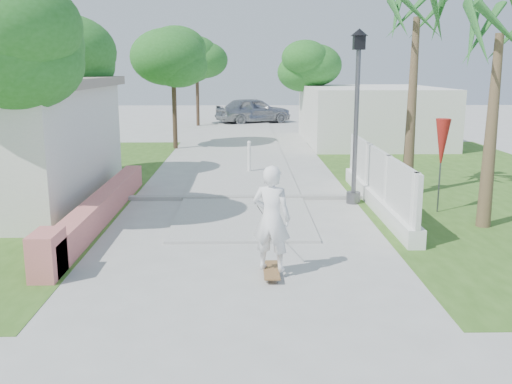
{
  "coord_description": "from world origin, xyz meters",
  "views": [
    {
      "loc": [
        0.05,
        -9.04,
        3.5
      ],
      "look_at": [
        0.27,
        1.91,
        1.1
      ],
      "focal_mm": 40.0,
      "sensor_mm": 36.0,
      "label": 1
    }
  ],
  "objects_px": {
    "street_lamp": "(356,110)",
    "bollard": "(249,156)",
    "patio_umbrella": "(442,144)",
    "parked_car": "(253,110)",
    "dog": "(267,227)",
    "skateboarder": "(266,216)"
  },
  "relations": [
    {
      "from": "street_lamp",
      "to": "bollard",
      "type": "distance_m",
      "value": 5.56
    },
    {
      "from": "patio_umbrella",
      "to": "parked_car",
      "type": "xyz_separation_m",
      "value": [
        -4.19,
        23.09,
        -0.87
      ]
    },
    {
      "from": "patio_umbrella",
      "to": "dog",
      "type": "bearing_deg",
      "value": -154.39
    },
    {
      "from": "street_lamp",
      "to": "parked_car",
      "type": "height_order",
      "value": "street_lamp"
    },
    {
      "from": "street_lamp",
      "to": "dog",
      "type": "relative_size",
      "value": 7.52
    },
    {
      "from": "skateboarder",
      "to": "parked_car",
      "type": "distance_m",
      "value": 26.71
    },
    {
      "from": "dog",
      "to": "street_lamp",
      "type": "bearing_deg",
      "value": 60.85
    },
    {
      "from": "skateboarder",
      "to": "dog",
      "type": "xyz_separation_m",
      "value": [
        0.08,
        1.56,
        -0.66
      ]
    },
    {
      "from": "patio_umbrella",
      "to": "parked_car",
      "type": "height_order",
      "value": "patio_umbrella"
    },
    {
      "from": "skateboarder",
      "to": "parked_car",
      "type": "bearing_deg",
      "value": -71.23
    },
    {
      "from": "bollard",
      "to": "skateboarder",
      "type": "relative_size",
      "value": 0.38
    },
    {
      "from": "street_lamp",
      "to": "dog",
      "type": "height_order",
      "value": "street_lamp"
    },
    {
      "from": "dog",
      "to": "parked_car",
      "type": "bearing_deg",
      "value": 98.63
    },
    {
      "from": "bollard",
      "to": "skateboarder",
      "type": "height_order",
      "value": "skateboarder"
    },
    {
      "from": "bollard",
      "to": "patio_umbrella",
      "type": "relative_size",
      "value": 0.47
    },
    {
      "from": "patio_umbrella",
      "to": "dog",
      "type": "distance_m",
      "value": 4.98
    },
    {
      "from": "patio_umbrella",
      "to": "dog",
      "type": "relative_size",
      "value": 3.9
    },
    {
      "from": "street_lamp",
      "to": "patio_umbrella",
      "type": "relative_size",
      "value": 1.93
    },
    {
      "from": "dog",
      "to": "parked_car",
      "type": "xyz_separation_m",
      "value": [
        0.1,
        25.15,
        0.6
      ]
    },
    {
      "from": "dog",
      "to": "patio_umbrella",
      "type": "bearing_deg",
      "value": 34.48
    },
    {
      "from": "patio_umbrella",
      "to": "parked_car",
      "type": "distance_m",
      "value": 23.48
    },
    {
      "from": "bollard",
      "to": "parked_car",
      "type": "bearing_deg",
      "value": 88.65
    }
  ]
}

